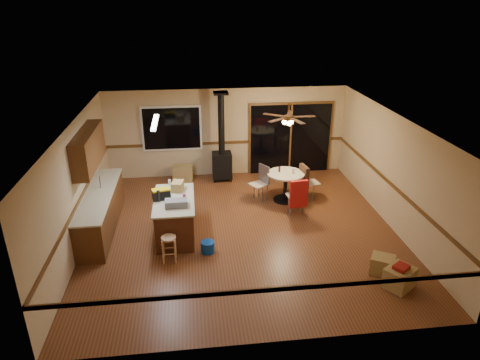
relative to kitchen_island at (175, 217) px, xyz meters
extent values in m
plane|color=brown|center=(1.50, 0.00, -0.45)|extent=(7.00, 7.00, 0.00)
plane|color=silver|center=(1.50, 0.00, 2.15)|extent=(7.00, 7.00, 0.00)
plane|color=tan|center=(1.50, 3.50, 0.85)|extent=(7.00, 0.00, 7.00)
plane|color=tan|center=(1.50, -3.50, 0.85)|extent=(7.00, 0.00, 7.00)
plane|color=tan|center=(-2.00, 0.00, 0.85)|extent=(0.00, 7.00, 7.00)
plane|color=tan|center=(5.00, 0.00, 0.85)|extent=(0.00, 7.00, 7.00)
cube|color=black|center=(-0.10, 3.45, 1.05)|extent=(1.72, 0.10, 1.32)
cube|color=black|center=(3.40, 3.45, 0.60)|extent=(2.52, 0.10, 2.10)
cube|color=#563015|center=(-1.70, 0.50, -0.02)|extent=(0.60, 3.00, 0.86)
cube|color=#BBB391|center=(-1.70, 0.50, 0.43)|extent=(0.64, 3.04, 0.04)
cube|color=#563015|center=(-1.83, 0.70, 1.45)|extent=(0.35, 2.00, 0.80)
cube|color=#4B2512|center=(0.00, 0.00, -0.02)|extent=(0.80, 1.60, 0.86)
cube|color=#BBB391|center=(0.00, 0.00, 0.43)|extent=(0.88, 1.68, 0.04)
cube|color=black|center=(1.30, 3.05, 0.00)|extent=(0.55, 0.50, 0.75)
cylinder|color=black|center=(1.30, 3.05, 1.26)|extent=(0.18, 0.18, 1.77)
cylinder|color=brown|center=(2.84, 1.46, 1.80)|extent=(0.24, 0.24, 0.10)
cylinder|color=brown|center=(2.84, 1.46, 2.07)|extent=(0.05, 0.05, 0.16)
sphere|color=#FFD88C|center=(2.84, 1.46, 1.68)|extent=(0.16, 0.16, 0.16)
cube|color=white|center=(-0.30, 0.30, 2.11)|extent=(0.10, 1.20, 0.04)
cube|color=slate|center=(0.06, -0.36, 0.52)|extent=(0.48, 0.27, 0.15)
cube|color=black|center=(-0.27, 0.03, 0.55)|extent=(0.42, 0.28, 0.21)
cube|color=gold|center=(-0.27, 0.03, 0.67)|extent=(0.42, 0.29, 0.03)
cube|color=olive|center=(0.08, 0.44, 0.56)|extent=(0.30, 0.37, 0.22)
cylinder|color=black|center=(-0.32, -0.08, 0.57)|extent=(0.07, 0.07, 0.25)
cylinder|color=#D84C8C|center=(0.23, -0.20, 0.55)|extent=(0.08, 0.08, 0.21)
cylinder|color=white|center=(-0.11, 0.70, 0.53)|extent=(0.06, 0.06, 0.17)
cylinder|color=tan|center=(-0.11, -1.02, -0.18)|extent=(0.39, 0.39, 0.55)
cylinder|color=#0C41AC|center=(0.68, -0.80, -0.33)|extent=(0.35, 0.35, 0.24)
cylinder|color=black|center=(2.84, 1.46, -0.43)|extent=(0.60, 0.60, 0.04)
cylinder|color=black|center=(2.84, 1.46, -0.06)|extent=(0.10, 0.10, 0.70)
cylinder|color=#BBB391|center=(2.84, 1.46, 0.31)|extent=(0.96, 0.96, 0.04)
cylinder|color=#590C14|center=(2.69, 1.56, 0.40)|extent=(0.07, 0.07, 0.14)
cylinder|color=beige|center=(3.02, 1.41, 0.40)|extent=(0.08, 0.08, 0.15)
cube|color=tan|center=(2.14, 1.56, 0.00)|extent=(0.55, 0.55, 0.03)
cube|color=slate|center=(2.30, 1.66, 0.25)|extent=(0.23, 0.36, 0.50)
cube|color=tan|center=(2.94, 0.76, 0.00)|extent=(0.44, 0.44, 0.03)
cube|color=slate|center=(2.96, 0.57, 0.25)|extent=(0.40, 0.07, 0.50)
cube|color=#B51814|center=(2.96, 0.55, 0.15)|extent=(0.45, 0.14, 0.70)
cube|color=tan|center=(3.54, 1.51, 0.00)|extent=(0.46, 0.46, 0.03)
cube|color=slate|center=(3.35, 1.48, 0.25)|extent=(0.09, 0.40, 0.50)
cube|color=#331F13|center=(3.33, 1.48, 0.15)|extent=(0.17, 0.45, 0.70)
cube|color=olive|center=(0.16, 3.10, -0.23)|extent=(0.60, 0.50, 0.45)
cube|color=olive|center=(4.16, -2.40, -0.25)|extent=(0.68, 0.66, 0.40)
cube|color=olive|center=(4.03, -1.94, -0.28)|extent=(0.57, 0.55, 0.35)
cube|color=maroon|center=(4.16, -2.40, -0.02)|extent=(0.35, 0.34, 0.07)
camera|label=1|loc=(0.44, -8.56, 4.54)|focal=32.00mm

